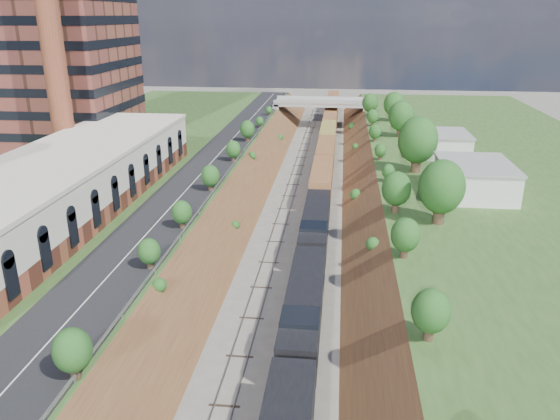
# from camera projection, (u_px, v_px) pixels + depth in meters

# --- Properties ---
(platform_left) EXTENTS (44.00, 180.00, 5.00)m
(platform_left) POSITION_uv_depth(u_px,v_px,m) (101.00, 181.00, 88.24)
(platform_left) COLOR #2E4F20
(platform_left) RESTS_ON ground
(platform_right) EXTENTS (44.00, 180.00, 5.00)m
(platform_right) POSITION_uv_depth(u_px,v_px,m) (525.00, 195.00, 81.26)
(platform_right) COLOR #2E4F20
(platform_right) RESTS_ON ground
(embankment_left) EXTENTS (10.00, 180.00, 10.00)m
(embankment_left) POSITION_uv_depth(u_px,v_px,m) (235.00, 200.00, 86.76)
(embankment_left) COLOR brown
(embankment_left) RESTS_ON ground
(embankment_right) EXTENTS (10.00, 180.00, 10.00)m
(embankment_right) POSITION_uv_depth(u_px,v_px,m) (375.00, 205.00, 84.43)
(embankment_right) COLOR brown
(embankment_right) RESTS_ON ground
(rail_left_track) EXTENTS (1.58, 180.00, 0.18)m
(rail_left_track) POSITION_uv_depth(u_px,v_px,m) (287.00, 202.00, 85.84)
(rail_left_track) COLOR gray
(rail_left_track) RESTS_ON ground
(rail_right_track) EXTENTS (1.58, 180.00, 0.18)m
(rail_right_track) POSITION_uv_depth(u_px,v_px,m) (320.00, 203.00, 85.29)
(rail_right_track) COLOR gray
(rail_right_track) RESTS_ON ground
(road) EXTENTS (8.00, 180.00, 0.10)m
(road) POSITION_uv_depth(u_px,v_px,m) (206.00, 169.00, 85.53)
(road) COLOR black
(road) RESTS_ON platform_left
(guardrail) EXTENTS (0.10, 171.00, 0.70)m
(guardrail) POSITION_uv_depth(u_px,v_px,m) (231.00, 167.00, 84.74)
(guardrail) COLOR #99999E
(guardrail) RESTS_ON platform_left
(commercial_building) EXTENTS (14.30, 62.30, 7.00)m
(commercial_building) POSITION_uv_depth(u_px,v_px,m) (58.00, 187.00, 65.11)
(commercial_building) COLOR brown
(commercial_building) RESTS_ON platform_left
(smokestack) EXTENTS (3.20, 3.20, 40.00)m
(smokestack) POSITION_uv_depth(u_px,v_px,m) (51.00, 36.00, 77.21)
(smokestack) COLOR brown
(smokestack) RESTS_ON platform_left
(overpass) EXTENTS (24.50, 8.30, 7.40)m
(overpass) POSITION_uv_depth(u_px,v_px,m) (321.00, 108.00, 141.92)
(overpass) COLOR gray
(overpass) RESTS_ON ground
(white_building_near) EXTENTS (9.00, 12.00, 4.00)m
(white_building_near) POSITION_uv_depth(u_px,v_px,m) (475.00, 179.00, 73.26)
(white_building_near) COLOR silver
(white_building_near) RESTS_ON platform_right
(white_building_far) EXTENTS (8.00, 10.00, 3.60)m
(white_building_far) POSITION_uv_depth(u_px,v_px,m) (443.00, 144.00, 93.96)
(white_building_far) COLOR silver
(white_building_far) RESTS_ON platform_right
(tree_right_large) EXTENTS (5.25, 5.25, 7.61)m
(tree_right_large) POSITION_uv_depth(u_px,v_px,m) (442.00, 187.00, 61.92)
(tree_right_large) COLOR #473323
(tree_right_large) RESTS_ON platform_right
(tree_left_crest) EXTENTS (2.45, 2.45, 3.55)m
(tree_left_crest) POSITION_uv_depth(u_px,v_px,m) (136.00, 271.00, 47.06)
(tree_left_crest) COLOR #473323
(tree_left_crest) RESTS_ON platform_left
(freight_train) EXTENTS (3.27, 165.94, 4.82)m
(freight_train) POSITION_uv_depth(u_px,v_px,m) (325.00, 157.00, 102.11)
(freight_train) COLOR black
(freight_train) RESTS_ON ground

